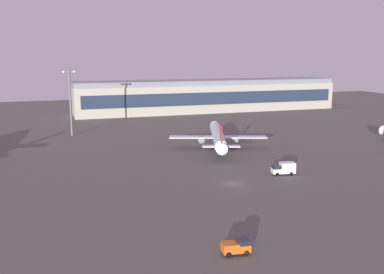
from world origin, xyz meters
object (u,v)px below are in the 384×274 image
object	(u,v)px
airplane_terminal_side	(218,136)
catering_truck	(284,168)
cargo_loader	(236,247)
apron_light_west	(70,99)

from	to	relation	value
airplane_terminal_side	catering_truck	distance (m)	33.87
catering_truck	cargo_loader	distance (m)	46.01
airplane_terminal_side	apron_light_west	distance (m)	56.75
catering_truck	cargo_loader	world-z (taller)	catering_truck
cargo_loader	apron_light_west	size ratio (longest dim) A/B	0.18
cargo_loader	apron_light_west	world-z (taller)	apron_light_west
catering_truck	airplane_terminal_side	bearing A→B (deg)	18.10
airplane_terminal_side	catering_truck	world-z (taller)	airplane_terminal_side
apron_light_west	catering_truck	bearing A→B (deg)	-56.57
cargo_loader	catering_truck	bearing A→B (deg)	146.25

